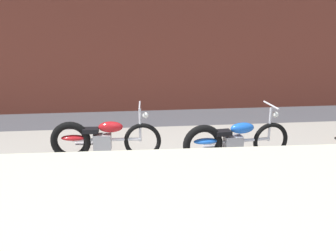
{
  "coord_description": "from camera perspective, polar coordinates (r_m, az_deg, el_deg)",
  "views": [
    {
      "loc": [
        -0.6,
        -5.36,
        2.82
      ],
      "look_at": [
        0.08,
        1.17,
        0.75
      ],
      "focal_mm": 43.18,
      "sensor_mm": 36.0,
      "label": 1
    }
  ],
  "objects": [
    {
      "name": "ground_plane",
      "position": [
        6.09,
        0.44,
        -10.11
      ],
      "size": [
        80.0,
        80.0,
        0.0
      ],
      "primitive_type": "plane",
      "color": "#47474C"
    },
    {
      "name": "sidewalk_slab",
      "position": [
        7.67,
        -1.01,
        -4.06
      ],
      "size": [
        36.0,
        3.5,
        0.01
      ],
      "primitive_type": "cube",
      "color": "#9E998E",
      "rests_on": "ground"
    },
    {
      "name": "motorcycle_red",
      "position": [
        7.43,
        -9.85,
        -1.79
      ],
      "size": [
        2.01,
        0.58,
        1.03
      ],
      "rotation": [
        0.0,
        0.0,
        -0.05
      ],
      "color": "black",
      "rests_on": "ground"
    },
    {
      "name": "motorcycle_blue",
      "position": [
        7.31,
        8.63,
        -2.07
      ],
      "size": [
        2.0,
        0.58,
        1.03
      ],
      "rotation": [
        0.0,
        0.0,
        0.12
      ],
      "color": "black",
      "rests_on": "ground"
    }
  ]
}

